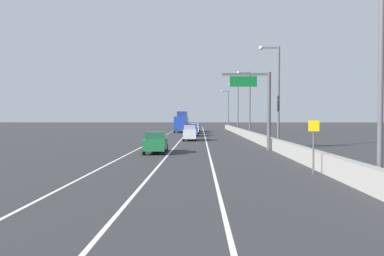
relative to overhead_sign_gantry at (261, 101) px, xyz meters
The scene contains 19 objects.
ground_plane 32.41m from the overhead_sign_gantry, 101.83° to the left, with size 320.00×320.00×0.00m, color #2D2D30.
lane_stripe_left 25.87m from the overhead_sign_gantry, 118.34° to the left, with size 0.16×130.00×0.00m, color silver.
lane_stripe_center 24.43m from the overhead_sign_gantry, 110.96° to the left, with size 0.16×130.00×0.00m, color silver.
lane_stripe_right 23.43m from the overhead_sign_gantry, 102.77° to the left, with size 0.16×130.00×0.00m, color silver.
jersey_barrier_right 8.59m from the overhead_sign_gantry, 79.69° to the left, with size 0.60×120.00×1.10m, color gray.
overhead_sign_gantry is the anchor object (origin of this frame).
speed_advisory_sign 15.38m from the overhead_sign_gantry, 88.32° to the right, with size 0.60×0.11×3.00m.
lamp_post_right_near 19.07m from the overhead_sign_gantry, 83.97° to the right, with size 2.14×0.44×10.41m.
lamp_post_right_second 3.04m from the overhead_sign_gantry, 48.72° to the left, with size 2.14×0.44×10.41m.
lamp_post_right_third 23.21m from the overhead_sign_gantry, 85.73° to the left, with size 2.14×0.44×10.41m.
lamp_post_right_fourth 44.19m from the overhead_sign_gantry, 87.41° to the left, with size 2.14×0.44×10.41m.
lamp_post_right_fifth 65.18m from the overhead_sign_gantry, 88.64° to the left, with size 2.14×0.44×10.41m.
car_green_0 10.94m from the overhead_sign_gantry, 162.35° to the right, with size 2.03×4.51×1.91m.
car_white_1 35.83m from the overhead_sign_gantry, 101.27° to the left, with size 1.85×4.08×2.00m.
car_blue_2 27.81m from the overhead_sign_gantry, 104.96° to the left, with size 1.81×4.76×2.07m.
car_red_3 60.18m from the overhead_sign_gantry, 99.47° to the left, with size 1.94×4.52×2.02m.
car_gray_4 44.52m from the overhead_sign_gantry, 98.93° to the left, with size 1.91×4.06×1.88m.
car_silver_5 16.80m from the overhead_sign_gantry, 116.35° to the left, with size 1.85×4.77×2.10m.
box_truck 44.39m from the overhead_sign_gantry, 102.82° to the left, with size 2.68×9.18×4.43m.
Camera 1 is at (0.71, -3.23, 3.18)m, focal length 34.84 mm.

